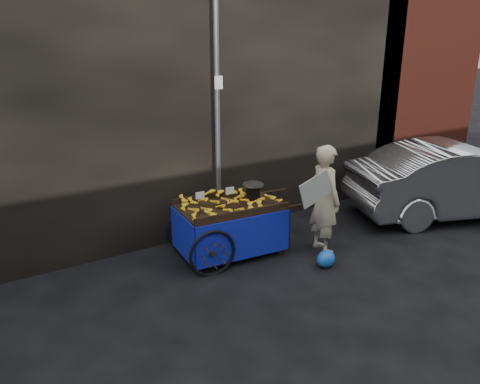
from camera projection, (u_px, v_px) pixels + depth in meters
ground at (249, 280)px, 6.09m from camera, size 80.00×80.00×0.00m
building_wall at (182, 69)px, 7.57m from camera, size 13.50×2.00×5.00m
street_pole at (217, 111)px, 6.64m from camera, size 0.12×0.10×4.00m
banana_cart at (227, 211)px, 6.61m from camera, size 2.04×1.10×1.07m
vendor at (325, 199)px, 6.67m from camera, size 0.89×0.63×1.60m
plastic_bag at (326, 259)px, 6.39m from camera, size 0.27×0.22×0.24m
parked_car at (461, 180)px, 8.11m from camera, size 4.10×2.64×1.28m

